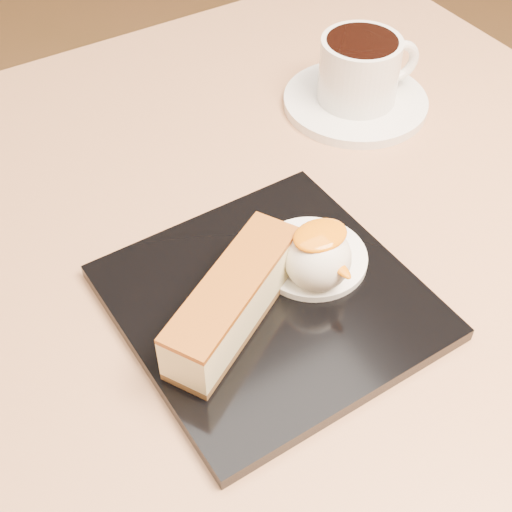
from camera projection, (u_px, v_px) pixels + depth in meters
table at (282, 356)px, 0.72m from camera, size 0.80×0.80×0.72m
dessert_plate at (269, 302)px, 0.56m from camera, size 0.22×0.22×0.01m
cheesecake at (233, 300)px, 0.52m from camera, size 0.14×0.10×0.05m
cream_smear at (312, 258)px, 0.58m from camera, size 0.09×0.09×0.01m
ice_cream_scoop at (318, 258)px, 0.54m from camera, size 0.05×0.05×0.05m
mango_sauce at (320, 235)px, 0.53m from camera, size 0.04×0.03×0.01m
mint_sprig at (265, 249)px, 0.58m from camera, size 0.03×0.02×0.00m
saucer at (355, 102)px, 0.74m from camera, size 0.15×0.15×0.01m
coffee_cup at (361, 68)px, 0.72m from camera, size 0.11×0.08×0.07m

